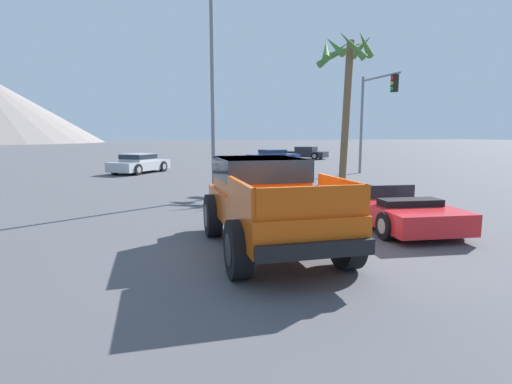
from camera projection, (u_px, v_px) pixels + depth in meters
The scene contains 9 objects.
ground_plane at pixel (276, 250), 8.25m from camera, with size 320.00×320.00×0.00m, color #4C4C51.
orange_pickup_truck at pixel (266, 197), 8.39m from camera, with size 2.47×4.97×1.85m.
red_convertible_car at pixel (395, 210), 10.31m from camera, with size 2.39×4.24×1.01m.
parked_car_dark at pixel (305, 153), 39.12m from camera, with size 4.22×4.29×1.18m.
parked_car_blue at pixel (273, 156), 33.27m from camera, with size 4.61×2.91×1.13m.
parked_car_silver at pixel (139, 163), 24.65m from camera, with size 3.92×4.30×1.19m.
traffic_light_main at pixel (375, 105), 22.84m from camera, with size 0.38×3.57×5.79m.
street_lamp_post at pixel (212, 50), 14.13m from camera, with size 0.90×0.24×9.04m.
palm_tree_tall at pixel (345, 71), 19.39m from camera, with size 2.81×2.86×7.21m.
Camera 1 is at (-2.76, -7.51, 2.36)m, focal length 28.00 mm.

